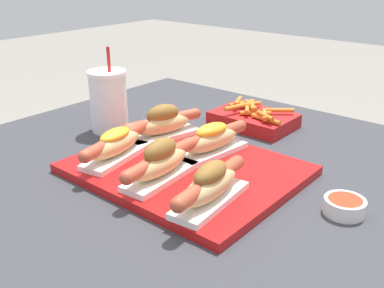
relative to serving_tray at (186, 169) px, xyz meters
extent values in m
cube|color=#B71414|center=(0.00, 0.00, 0.00)|extent=(0.43, 0.35, 0.02)
cube|color=white|center=(-0.13, -0.07, 0.02)|extent=(0.09, 0.18, 0.01)
ellipsoid|color=tan|center=(-0.13, -0.07, 0.04)|extent=(0.08, 0.16, 0.04)
cylinder|color=#AD472D|center=(-0.13, -0.07, 0.05)|extent=(0.06, 0.19, 0.03)
sphere|color=#AD472D|center=(-0.11, -0.16, 0.05)|extent=(0.03, 0.03, 0.03)
sphere|color=#AD472D|center=(-0.15, 0.02, 0.05)|extent=(0.03, 0.03, 0.03)
ellipsoid|color=gold|center=(-0.13, -0.07, 0.06)|extent=(0.06, 0.09, 0.02)
cube|color=white|center=(0.00, -0.08, 0.02)|extent=(0.08, 0.18, 0.01)
ellipsoid|color=tan|center=(0.00, -0.08, 0.04)|extent=(0.06, 0.15, 0.04)
cylinder|color=#AD472D|center=(0.00, -0.08, 0.05)|extent=(0.04, 0.19, 0.03)
sphere|color=#AD472D|center=(0.01, -0.17, 0.05)|extent=(0.03, 0.03, 0.03)
sphere|color=#AD472D|center=(0.00, 0.02, 0.05)|extent=(0.03, 0.03, 0.03)
ellipsoid|color=brown|center=(0.00, -0.08, 0.07)|extent=(0.05, 0.09, 0.04)
cube|color=white|center=(0.13, -0.09, 0.02)|extent=(0.08, 0.18, 0.01)
ellipsoid|color=tan|center=(0.13, -0.09, 0.04)|extent=(0.06, 0.15, 0.04)
cylinder|color=#AD472D|center=(0.13, -0.09, 0.05)|extent=(0.05, 0.19, 0.03)
sphere|color=#AD472D|center=(0.14, -0.18, 0.05)|extent=(0.03, 0.03, 0.03)
sphere|color=#AD472D|center=(0.12, 0.00, 0.05)|extent=(0.03, 0.03, 0.03)
ellipsoid|color=brown|center=(0.13, -0.09, 0.07)|extent=(0.05, 0.09, 0.03)
cube|color=white|center=(-0.14, 0.08, 0.02)|extent=(0.10, 0.18, 0.01)
ellipsoid|color=tan|center=(-0.14, 0.08, 0.04)|extent=(0.08, 0.16, 0.04)
cylinder|color=#AD472D|center=(-0.14, 0.08, 0.05)|extent=(0.07, 0.19, 0.03)
sphere|color=#AD472D|center=(-0.16, -0.01, 0.05)|extent=(0.03, 0.03, 0.03)
sphere|color=#AD472D|center=(-0.12, 0.17, 0.05)|extent=(0.03, 0.03, 0.03)
ellipsoid|color=brown|center=(-0.14, 0.08, 0.07)|extent=(0.06, 0.09, 0.04)
cube|color=white|center=(0.01, 0.08, 0.02)|extent=(0.08, 0.18, 0.01)
ellipsoid|color=tan|center=(0.01, 0.08, 0.04)|extent=(0.06, 0.15, 0.04)
cylinder|color=#AD472D|center=(0.01, 0.08, 0.05)|extent=(0.05, 0.19, 0.03)
sphere|color=#AD472D|center=(0.00, -0.02, 0.05)|extent=(0.03, 0.03, 0.03)
sphere|color=#AD472D|center=(0.02, 0.17, 0.05)|extent=(0.03, 0.03, 0.03)
ellipsoid|color=gold|center=(0.01, 0.08, 0.06)|extent=(0.05, 0.09, 0.03)
cylinder|color=silver|center=(0.31, 0.06, 0.00)|extent=(0.07, 0.07, 0.03)
cylinder|color=red|center=(0.31, 0.06, 0.01)|extent=(0.06, 0.06, 0.01)
cylinder|color=white|center=(-0.31, 0.06, 0.06)|extent=(0.09, 0.09, 0.14)
cylinder|color=white|center=(-0.31, 0.06, 0.14)|extent=(0.10, 0.10, 0.01)
cylinder|color=red|center=(-0.30, 0.06, 0.17)|extent=(0.01, 0.01, 0.06)
cube|color=#B21919|center=(-0.05, 0.32, 0.01)|extent=(0.20, 0.14, 0.03)
cylinder|color=orange|center=(-0.10, 0.33, 0.04)|extent=(0.04, 0.06, 0.01)
cylinder|color=orange|center=(-0.08, 0.35, 0.04)|extent=(0.04, 0.06, 0.01)
cylinder|color=orange|center=(0.00, 0.30, 0.04)|extent=(0.05, 0.06, 0.01)
cylinder|color=orange|center=(-0.08, 0.29, 0.04)|extent=(0.03, 0.08, 0.01)
cylinder|color=orange|center=(-0.06, 0.33, 0.04)|extent=(0.05, 0.06, 0.01)
cylinder|color=orange|center=(0.01, 0.29, 0.03)|extent=(0.08, 0.02, 0.01)
cylinder|color=orange|center=(0.01, 0.36, 0.04)|extent=(0.07, 0.06, 0.01)
cylinder|color=orange|center=(-0.06, 0.33, 0.04)|extent=(0.06, 0.05, 0.01)
cylinder|color=orange|center=(0.01, 0.28, 0.04)|extent=(0.06, 0.03, 0.01)
cylinder|color=orange|center=(-0.10, 0.34, 0.04)|extent=(0.04, 0.08, 0.01)
cylinder|color=orange|center=(-0.03, 0.31, 0.03)|extent=(0.07, 0.06, 0.01)
cylinder|color=orange|center=(-0.06, 0.31, 0.04)|extent=(0.04, 0.05, 0.01)
camera|label=1|loc=(0.54, -0.62, 0.40)|focal=42.00mm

